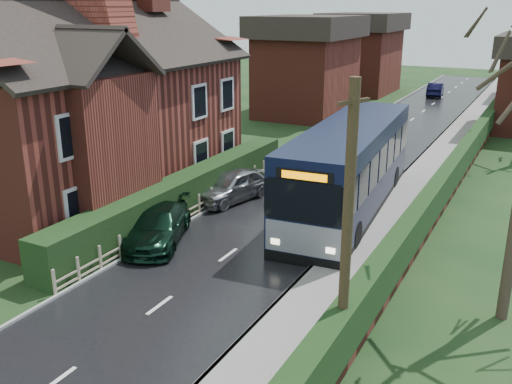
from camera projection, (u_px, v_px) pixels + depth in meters
The scene contains 16 objects.
ground at pixel (197, 278), 18.48m from camera, with size 140.00×140.00×0.00m, color #2A421C.
road at pixel (314, 192), 26.89m from camera, with size 6.00×100.00×0.02m, color black.
pavement at pixel (404, 205), 25.00m from camera, with size 2.50×100.00×0.14m, color slate.
kerb_right at pixel (377, 201), 25.53m from camera, with size 0.12×100.00×0.14m, color gray.
kerb_left at pixel (256, 182), 28.22m from camera, with size 0.12×100.00×0.10m, color gray.
front_hedge at pixel (184, 194), 24.15m from camera, with size 1.20×16.00×1.60m, color black.
picket_fence at pixel (199, 204), 23.93m from camera, with size 0.10×16.00×0.90m, color tan, non-canonical shape.
right_wall_hedge at pixel (442, 189), 24.02m from camera, with size 0.60×50.00×1.80m.
brick_house at pixel (86, 102), 24.97m from camera, with size 9.30×14.60×10.30m.
bus at pixel (349, 169), 23.99m from camera, with size 3.76×12.41×3.72m.
car_silver at pixel (233, 185), 25.60m from camera, with size 1.66×4.13×1.41m, color #A4A5A9.
car_green at pixel (158, 226), 21.12m from camera, with size 1.81×4.45×1.29m, color black.
car_distant at pixel (435, 90), 54.45m from camera, with size 1.37×3.93×1.30m, color black.
bus_stop_sign at pixel (354, 184), 21.49m from camera, with size 0.14×0.46×3.04m.
telegraph_pole at pixel (347, 236), 12.61m from camera, with size 0.44×0.87×7.07m.
tree_house_side at pixel (92, 15), 31.18m from camera, with size 4.65×4.65×10.57m.
Camera 1 is at (9.43, -13.87, 8.48)m, focal length 40.00 mm.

